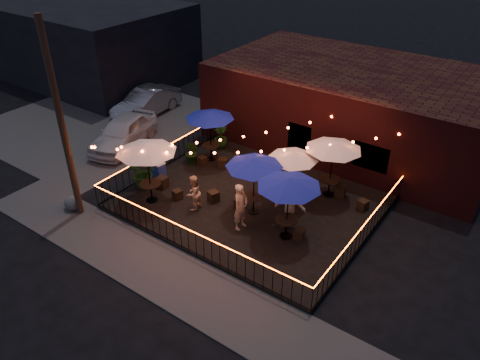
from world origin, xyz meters
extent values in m
plane|color=black|center=(0.00, 0.00, 0.00)|extent=(110.00, 110.00, 0.00)
cube|color=black|center=(0.00, 2.00, 0.07)|extent=(10.00, 8.00, 0.15)
cube|color=#474442|center=(0.00, -3.25, 0.03)|extent=(18.00, 2.50, 0.05)
cube|color=#474442|center=(-12.00, 4.00, 0.01)|extent=(11.00, 12.00, 0.02)
cube|color=#360E0F|center=(1.00, 10.00, 2.00)|extent=(14.00, 8.00, 4.00)
cube|color=black|center=(0.00, 6.12, 1.10)|extent=(1.20, 0.24, 2.20)
cube|color=black|center=(3.50, 6.12, 1.60)|extent=(1.60, 0.24, 1.20)
cube|color=black|center=(-18.00, 9.00, 2.50)|extent=(12.00, 9.00, 5.00)
cylinder|color=#382917|center=(-5.40, -2.60, 4.00)|extent=(0.26, 0.26, 8.00)
cube|color=black|center=(0.00, -2.00, 0.23)|extent=(10.00, 0.04, 0.04)
cube|color=black|center=(0.00, -2.00, 1.15)|extent=(10.00, 0.04, 0.04)
cube|color=#FF5409|center=(0.00, -2.00, 1.18)|extent=(10.00, 0.03, 0.02)
cube|color=black|center=(-5.00, 2.00, 0.23)|extent=(0.04, 8.00, 0.04)
cube|color=black|center=(-5.00, 2.00, 1.15)|extent=(0.04, 8.00, 0.04)
cube|color=#FF5409|center=(-5.00, 2.00, 1.18)|extent=(0.03, 8.00, 0.02)
cube|color=black|center=(5.00, 2.00, 0.23)|extent=(0.04, 8.00, 0.04)
cube|color=black|center=(5.00, 2.00, 1.15)|extent=(0.04, 8.00, 0.04)
cube|color=#FF5409|center=(5.00, 2.00, 1.18)|extent=(0.03, 8.00, 0.02)
cylinder|color=black|center=(-3.48, -0.36, 0.17)|extent=(0.50, 0.50, 0.03)
cylinder|color=black|center=(-3.48, -0.36, 0.57)|extent=(0.07, 0.07, 0.81)
cylinder|color=black|center=(-3.48, -0.36, 0.98)|extent=(0.90, 0.90, 0.05)
cylinder|color=black|center=(-3.48, -0.36, 1.50)|extent=(0.05, 0.05, 2.70)
cone|color=silver|center=(-3.48, -0.36, 2.68)|extent=(2.94, 2.94, 0.39)
cylinder|color=black|center=(-3.66, 3.92, 0.17)|extent=(0.46, 0.46, 0.03)
cylinder|color=black|center=(-3.66, 3.92, 0.54)|extent=(0.06, 0.06, 0.76)
cylinder|color=black|center=(-3.66, 3.92, 0.93)|extent=(0.84, 0.84, 0.04)
cylinder|color=black|center=(-3.66, 3.92, 1.42)|extent=(0.05, 0.05, 2.53)
cone|color=navy|center=(-3.66, 3.92, 2.52)|extent=(2.91, 2.91, 0.37)
cylinder|color=black|center=(0.51, 1.44, 0.17)|extent=(0.45, 0.45, 0.03)
cylinder|color=black|center=(0.51, 1.44, 0.53)|extent=(0.06, 0.06, 0.74)
cylinder|color=black|center=(0.51, 1.44, 0.91)|extent=(0.83, 0.83, 0.04)
cylinder|color=black|center=(0.51, 1.44, 1.39)|extent=(0.05, 0.05, 2.48)
cone|color=navy|center=(0.51, 1.44, 2.47)|extent=(2.74, 2.74, 0.36)
cylinder|color=black|center=(1.28, 3.12, 0.16)|extent=(0.42, 0.42, 0.03)
cylinder|color=black|center=(1.28, 3.12, 0.50)|extent=(0.06, 0.06, 0.69)
cylinder|color=black|center=(1.28, 3.12, 0.85)|extent=(0.76, 0.76, 0.04)
cylinder|color=black|center=(1.28, 3.12, 1.29)|extent=(0.04, 0.04, 2.28)
cone|color=silver|center=(1.28, 3.12, 2.29)|extent=(2.72, 2.72, 0.33)
cylinder|color=black|center=(2.42, 0.82, 0.17)|extent=(0.48, 0.48, 0.03)
cylinder|color=black|center=(2.42, 0.82, 0.55)|extent=(0.06, 0.06, 0.78)
cylinder|color=black|center=(2.42, 0.82, 0.95)|extent=(0.86, 0.86, 0.04)
cylinder|color=black|center=(2.42, 0.82, 1.45)|extent=(0.05, 0.05, 2.59)
cone|color=navy|center=(2.42, 0.82, 2.58)|extent=(2.77, 2.77, 0.38)
cylinder|color=black|center=(2.44, 4.39, 0.17)|extent=(0.47, 0.47, 0.03)
cylinder|color=black|center=(2.44, 4.39, 0.55)|extent=(0.06, 0.06, 0.77)
cylinder|color=black|center=(2.44, 4.39, 0.94)|extent=(0.86, 0.86, 0.04)
cylinder|color=black|center=(2.44, 4.39, 1.44)|extent=(0.05, 0.05, 2.57)
cone|color=silver|center=(2.44, 4.39, 2.56)|extent=(2.45, 2.45, 0.37)
cube|color=black|center=(-3.83, 0.65, 0.41)|extent=(0.45, 0.45, 0.52)
cube|color=black|center=(-2.68, 0.36, 0.36)|extent=(0.41, 0.41, 0.42)
cube|color=black|center=(-3.67, 3.23, 0.37)|extent=(0.43, 0.43, 0.44)
cube|color=black|center=(-2.71, 3.61, 0.39)|extent=(0.54, 0.54, 0.49)
cube|color=black|center=(-1.31, 1.11, 0.39)|extent=(0.51, 0.51, 0.47)
cube|color=black|center=(-0.18, 1.36, 0.36)|extent=(0.43, 0.43, 0.42)
cube|color=black|center=(-0.25, 4.36, 0.38)|extent=(0.48, 0.48, 0.46)
cube|color=black|center=(0.66, 4.03, 0.40)|extent=(0.44, 0.44, 0.50)
cube|color=black|center=(1.96, 1.34, 0.35)|extent=(0.38, 0.38, 0.40)
cube|color=black|center=(2.90, 0.97, 0.36)|extent=(0.41, 0.41, 0.43)
cube|color=black|center=(2.90, 4.58, 0.39)|extent=(0.47, 0.47, 0.47)
cube|color=black|center=(4.09, 4.18, 0.38)|extent=(0.47, 0.47, 0.45)
imported|color=beige|center=(0.69, 0.29, 1.12)|extent=(0.50, 0.73, 1.95)
imported|color=tan|center=(-1.61, 0.20, 0.93)|extent=(0.60, 0.76, 1.55)
imported|color=#DBA88F|center=(2.09, 1.63, 1.11)|extent=(1.39, 1.03, 1.91)
imported|color=#123711|center=(-4.47, 0.24, 0.86)|extent=(1.36, 1.20, 1.41)
imported|color=#0B370D|center=(-4.06, 2.98, 0.79)|extent=(0.79, 0.67, 1.28)
imported|color=#183C12|center=(-4.06, 5.22, 0.76)|extent=(0.75, 0.75, 1.22)
cube|color=blue|center=(-4.50, 1.13, 0.54)|extent=(0.64, 0.49, 0.78)
cube|color=silver|center=(-4.50, 1.13, 0.95)|extent=(0.68, 0.53, 0.05)
ellipsoid|color=#4D4D48|center=(-5.83, -2.62, 0.33)|extent=(1.00, 0.91, 0.65)
imported|color=white|center=(-8.40, 2.64, 0.79)|extent=(3.11, 5.00, 1.59)
imported|color=gray|center=(-10.34, 6.21, 0.77)|extent=(1.89, 4.76, 1.54)
camera|label=1|loc=(9.14, -11.64, 11.35)|focal=35.00mm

